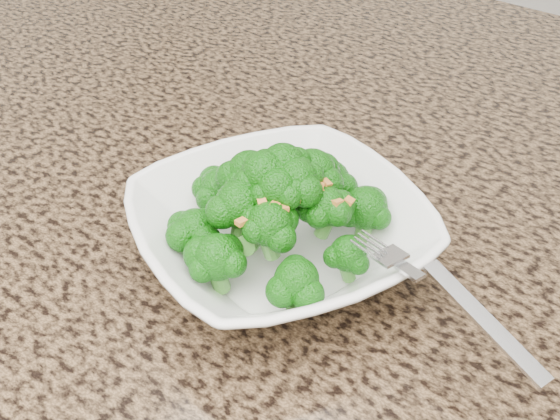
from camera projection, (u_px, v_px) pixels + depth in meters
The scene contains 5 objects.
granite_counter at pixel (256, 160), 0.70m from camera, with size 1.64×1.04×0.03m, color brown.
bowl at pixel (280, 233), 0.55m from camera, with size 0.22×0.22×0.05m, color white.
broccoli_pile at pixel (280, 171), 0.51m from camera, with size 0.19×0.19×0.06m, color #12640B, non-canonical shape.
garlic_topping at pixel (280, 129), 0.49m from camera, with size 0.12×0.12×0.01m, color orange, non-canonical shape.
fork at pixel (415, 274), 0.46m from camera, with size 0.17×0.03×0.01m, color silver, non-canonical shape.
Camera 1 is at (0.39, -0.15, 1.27)m, focal length 45.00 mm.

